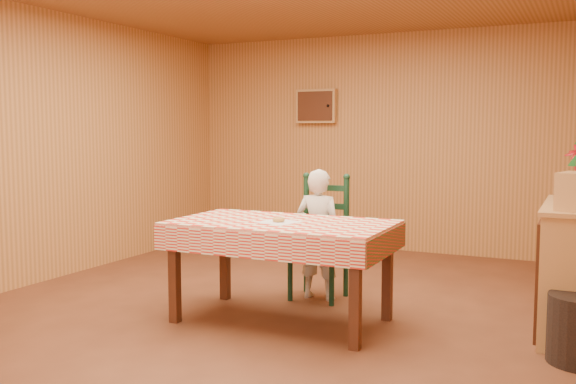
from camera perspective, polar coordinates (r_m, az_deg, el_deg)
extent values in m
plane|color=brown|center=(5.24, -0.95, -10.59)|extent=(6.00, 6.00, 0.00)
cube|color=#C38546|center=(7.84, 8.78, 4.35)|extent=(5.00, 0.10, 2.60)
cube|color=#C38546|center=(6.54, -21.08, 3.81)|extent=(0.10, 6.00, 2.60)
cube|color=tan|center=(8.09, 2.53, 7.63)|extent=(0.52, 0.08, 0.42)
cube|color=#4D2614|center=(8.05, 2.41, 7.65)|extent=(0.46, 0.02, 0.36)
sphere|color=black|center=(7.97, 3.57, 7.66)|extent=(0.04, 0.04, 0.04)
cube|color=#4D2614|center=(4.84, -0.58, -3.21)|extent=(1.60, 0.90, 0.06)
cube|color=#4D2614|center=(4.96, -10.05, -7.50)|extent=(0.07, 0.07, 0.69)
cube|color=#4D2614|center=(4.31, 6.00, -9.43)|extent=(0.07, 0.07, 0.69)
cube|color=#4D2614|center=(5.56, -5.62, -6.00)|extent=(0.07, 0.07, 0.69)
cube|color=#4D2614|center=(5.00, 8.83, -7.38)|extent=(0.07, 0.07, 0.69)
cube|color=red|center=(4.83, -0.58, -2.74)|extent=(1.64, 0.94, 0.02)
cube|color=red|center=(4.44, -3.23, -4.81)|extent=(1.64, 0.02, 0.18)
cube|color=red|center=(5.27, 1.65, -3.15)|extent=(1.64, 0.02, 0.18)
cube|color=#2C5D2A|center=(5.25, -8.66, -3.24)|extent=(0.02, 0.94, 0.18)
cube|color=#2C5D2A|center=(4.56, 8.78, -4.59)|extent=(0.02, 0.94, 0.18)
cube|color=black|center=(5.55, 2.73, -5.12)|extent=(0.44, 0.40, 0.04)
cylinder|color=black|center=(5.52, 0.19, -7.57)|extent=(0.04, 0.04, 0.41)
cylinder|color=black|center=(5.37, 3.90, -7.94)|extent=(0.04, 0.04, 0.41)
cylinder|color=black|center=(5.82, 1.62, -6.88)|extent=(0.04, 0.04, 0.41)
cylinder|color=black|center=(5.68, 5.16, -7.20)|extent=(0.04, 0.04, 0.41)
cylinder|color=black|center=(5.72, 1.64, -1.54)|extent=(0.05, 0.05, 0.60)
sphere|color=black|center=(5.70, 1.64, 1.45)|extent=(0.06, 0.06, 0.06)
cylinder|color=black|center=(5.58, 5.21, -1.74)|extent=(0.05, 0.05, 0.60)
sphere|color=black|center=(5.55, 5.24, 1.33)|extent=(0.06, 0.06, 0.06)
cube|color=black|center=(5.67, 3.39, -2.84)|extent=(0.38, 0.03, 0.05)
cube|color=black|center=(5.65, 3.40, -1.24)|extent=(0.38, 0.03, 0.05)
cube|color=black|center=(5.63, 3.41, 0.38)|extent=(0.38, 0.03, 0.05)
imported|color=silver|center=(5.52, 2.73, -3.77)|extent=(0.41, 0.27, 1.12)
cube|color=white|center=(4.79, -0.84, -2.68)|extent=(0.32, 0.32, 0.00)
torus|color=#C89548|center=(4.79, -0.84, -2.47)|extent=(0.11, 0.11, 0.03)
cube|color=#4D2614|center=(5.09, 21.71, -6.26)|extent=(0.02, 1.20, 0.80)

